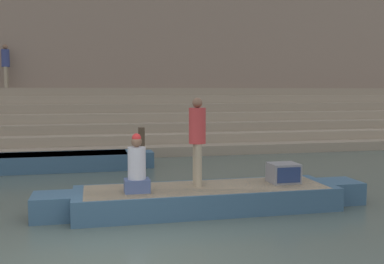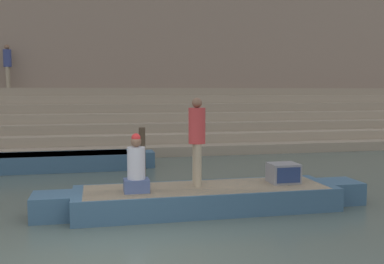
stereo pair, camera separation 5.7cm
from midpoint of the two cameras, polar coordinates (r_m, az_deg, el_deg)
name	(u,v)px [view 1 (the left image)]	position (r m, az deg, el deg)	size (l,w,h in m)	color
ghat_steps	(97,125)	(17.99, -12.01, 0.83)	(36.00, 5.56, 2.29)	gray
back_wall	(95,46)	(20.62, -12.28, 10.57)	(34.20, 1.28, 8.30)	#7F6B5B
rowboat_main	(206,197)	(8.28, 1.64, -8.30)	(6.08, 1.48, 0.42)	#33516B
person_standing	(197,135)	(8.21, 0.48, -0.39)	(0.31, 0.31, 1.62)	gray
person_rowing	(137,168)	(7.81, -7.23, -4.62)	(0.43, 0.34, 1.02)	#3D4C75
tv_set	(284,173)	(8.77, 11.36, -5.11)	(0.54, 0.49, 0.37)	slate
moored_boat_shore	(57,161)	(12.91, -16.90, -3.57)	(5.30, 1.23, 0.44)	#33516B
mooring_post	(142,152)	(11.44, -6.56, -2.53)	(0.17, 0.17, 1.25)	#473828
person_on_steps	(6,63)	(19.85, -22.67, 8.13)	(0.32, 0.32, 1.75)	gray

